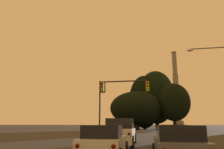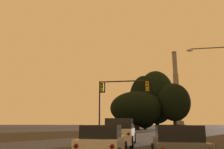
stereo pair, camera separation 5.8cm
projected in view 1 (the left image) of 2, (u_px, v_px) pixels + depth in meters
hatchback_left_lane_second at (104, 142)px, 9.89m from camera, size 2.02×4.15×1.44m
hatchback_center_lane_second at (178, 146)px, 8.45m from camera, size 1.99×4.14×1.44m
suv_left_lane_front at (121, 132)px, 15.71m from camera, size 2.22×4.95×1.86m
sedan_center_lane_front at (174, 136)px, 14.55m from camera, size 2.07×4.74×1.43m
traffic_light_overhead_left at (116, 93)px, 23.92m from camera, size 5.73×0.50×6.17m
street_lamp at (223, 80)px, 20.76m from camera, size 3.83×0.36×8.98m
smokestack at (177, 96)px, 169.05m from camera, size 7.99×7.99×58.34m
treeline_far_left at (156, 97)px, 61.64m from camera, size 10.39×9.35×16.35m
treeline_right_mid at (144, 102)px, 60.12m from camera, size 8.31×7.48×14.69m
treeline_far_right at (136, 108)px, 56.49m from camera, size 13.57×12.21×9.75m
treeline_center_left at (174, 102)px, 54.58m from camera, size 8.18×7.37×11.50m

